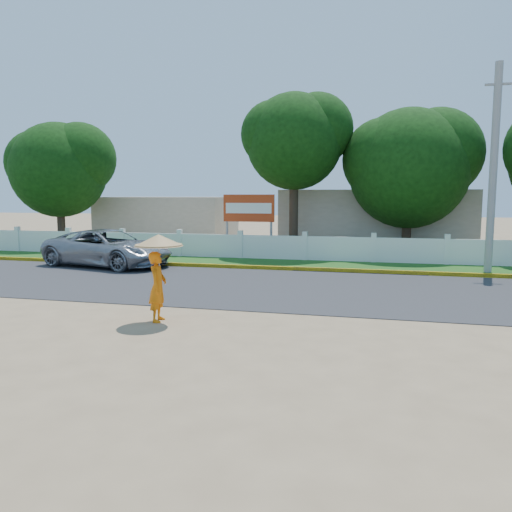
{
  "coord_description": "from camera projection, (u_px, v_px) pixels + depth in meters",
  "views": [
    {
      "loc": [
        3.16,
        -10.9,
        2.93
      ],
      "look_at": [
        0.0,
        2.0,
        1.3
      ],
      "focal_mm": 35.0,
      "sensor_mm": 36.0,
      "label": 1
    }
  ],
  "objects": [
    {
      "name": "fence",
      "position": [
        305.0,
        248.0,
        22.35
      ],
      "size": [
        40.0,
        0.1,
        1.1
      ],
      "primitive_type": "cube",
      "color": "silver",
      "rests_on": "ground"
    },
    {
      "name": "grass_verge",
      "position": [
        300.0,
        264.0,
        21.01
      ],
      "size": [
        60.0,
        3.5,
        0.03
      ],
      "primitive_type": "cube",
      "color": "#2D601E",
      "rests_on": "ground"
    },
    {
      "name": "tree_row",
      "position": [
        450.0,
        155.0,
        23.13
      ],
      "size": [
        36.78,
        7.75,
        8.77
      ],
      "color": "#473828",
      "rests_on": "ground"
    },
    {
      "name": "monk_with_parasol",
      "position": [
        158.0,
        265.0,
        11.48
      ],
      "size": [
        1.12,
        1.12,
        2.04
      ],
      "color": "orange",
      "rests_on": "ground"
    },
    {
      "name": "billboard",
      "position": [
        249.0,
        211.0,
        23.89
      ],
      "size": [
        2.5,
        0.13,
        2.95
      ],
      "color": "gray",
      "rests_on": "ground"
    },
    {
      "name": "ground",
      "position": [
        236.0,
        321.0,
        11.62
      ],
      "size": [
        120.0,
        120.0,
        0.0
      ],
      "primitive_type": "plane",
      "color": "#9E8460",
      "rests_on": "ground"
    },
    {
      "name": "road",
      "position": [
        275.0,
        287.0,
        15.95
      ],
      "size": [
        60.0,
        7.0,
        0.02
      ],
      "primitive_type": "cube",
      "color": "#38383A",
      "rests_on": "ground"
    },
    {
      "name": "vehicle",
      "position": [
        108.0,
        248.0,
        20.52
      ],
      "size": [
        5.89,
        3.63,
        1.52
      ],
      "primitive_type": "imported",
      "rotation": [
        0.0,
        0.0,
        1.36
      ],
      "color": "gray",
      "rests_on": "ground"
    },
    {
      "name": "curb",
      "position": [
        293.0,
        269.0,
        19.37
      ],
      "size": [
        40.0,
        0.18,
        0.16
      ],
      "primitive_type": "cube",
      "color": "yellow",
      "rests_on": "ground"
    },
    {
      "name": "building_far",
      "position": [
        168.0,
        219.0,
        32.12
      ],
      "size": [
        8.0,
        5.0,
        2.8
      ],
      "primitive_type": "cube",
      "color": "#B7AD99",
      "rests_on": "ground"
    },
    {
      "name": "building_near",
      "position": [
        375.0,
        219.0,
        28.06
      ],
      "size": [
        10.0,
        6.0,
        3.2
      ],
      "primitive_type": "cube",
      "color": "#B7AD99",
      "rests_on": "ground"
    },
    {
      "name": "utility_pole",
      "position": [
        493.0,
        170.0,
        18.39
      ],
      "size": [
        0.28,
        0.28,
        7.71
      ],
      "primitive_type": "cylinder",
      "color": "gray",
      "rests_on": "ground"
    }
  ]
}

